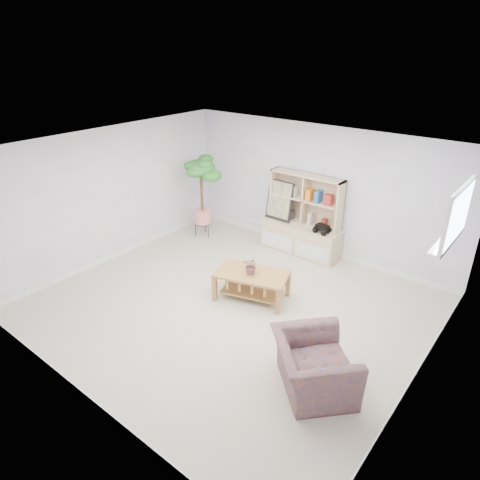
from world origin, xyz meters
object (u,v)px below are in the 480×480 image
Objects in this scene: storage_unit at (302,215)px; armchair at (314,363)px; coffee_table at (252,286)px; floor_tree at (202,198)px.

armchair is (1.96, -2.95, -0.40)m from storage_unit.
coffee_table is 0.65× the size of floor_tree.
coffee_table is 2.04m from armchair.
floor_tree is 4.58m from armchair.
floor_tree is at bearing -162.36° from storage_unit.
coffee_table is (0.24, -1.86, -0.54)m from storage_unit.
armchair is at bearing -49.87° from coffee_table.
storage_unit is at bearing 17.64° from floor_tree.
armchair reaches higher than coffee_table.
storage_unit is 1.56× the size of armchair.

